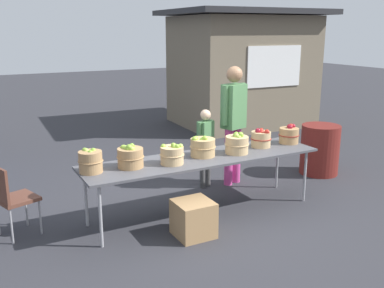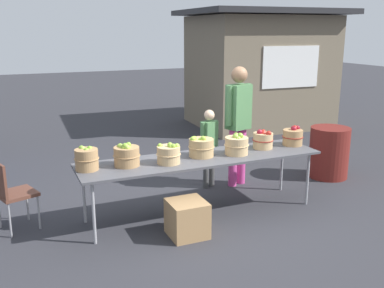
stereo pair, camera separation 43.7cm
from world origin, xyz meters
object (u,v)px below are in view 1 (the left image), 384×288
at_px(apple_basket_green_4, 237,144).
at_px(trash_barrel, 320,150).
at_px(child_customer, 205,142).
at_px(apple_basket_green_3, 203,147).
at_px(apple_basket_green_2, 172,155).
at_px(folding_chair, 10,195).
at_px(apple_basket_red_1, 289,135).
at_px(apple_basket_green_1, 130,157).
at_px(vendor_adult, 234,116).
at_px(produce_crate, 193,219).
at_px(apple_basket_green_0, 90,161).
at_px(market_table, 203,160).
at_px(apple_basket_red_0, 261,138).

xyz_separation_m(apple_basket_green_4, trash_barrel, (2.00, 0.56, -0.47)).
bearing_deg(child_customer, apple_basket_green_3, 40.78).
bearing_deg(apple_basket_green_2, folding_chair, 164.48).
bearing_deg(apple_basket_red_1, folding_chair, 174.24).
bearing_deg(folding_chair, apple_basket_green_2, -124.29).
distance_m(apple_basket_green_1, apple_basket_green_2, 0.50).
height_order(apple_basket_red_1, vendor_adult, vendor_adult).
bearing_deg(apple_basket_red_1, vendor_adult, 122.50).
distance_m(apple_basket_green_2, produce_crate, 0.79).
bearing_deg(apple_basket_green_3, produce_crate, -127.29).
bearing_deg(folding_chair, child_customer, -100.23).
distance_m(apple_basket_green_1, trash_barrel, 3.49).
relative_size(apple_basket_red_1, folding_chair, 0.34).
bearing_deg(apple_basket_green_2, apple_basket_green_0, 171.75).
relative_size(apple_basket_red_1, produce_crate, 0.69).
bearing_deg(produce_crate, apple_basket_red_1, 17.40).
distance_m(apple_basket_green_3, apple_basket_red_1, 1.40).
bearing_deg(apple_basket_green_4, child_customer, 87.84).
bearing_deg(market_table, apple_basket_green_1, 178.06).
xyz_separation_m(apple_basket_red_1, trash_barrel, (1.06, 0.46, -0.47)).
bearing_deg(market_table, apple_basket_green_3, 72.31).
relative_size(market_table, apple_basket_green_3, 9.37).
distance_m(apple_basket_green_1, apple_basket_red_1, 2.36).
relative_size(apple_basket_green_1, apple_basket_red_1, 1.10).
distance_m(folding_chair, produce_crate, 2.08).
distance_m(market_table, apple_basket_green_0, 1.42).
relative_size(apple_basket_green_0, folding_chair, 0.33).
relative_size(apple_basket_red_0, produce_crate, 0.68).
height_order(apple_basket_red_0, vendor_adult, vendor_adult).
xyz_separation_m(market_table, apple_basket_red_0, (0.93, 0.06, 0.15)).
relative_size(vendor_adult, child_customer, 1.51).
xyz_separation_m(apple_basket_green_0, folding_chair, (-0.83, 0.36, -0.37)).
bearing_deg(apple_basket_green_2, market_table, 9.14).
bearing_deg(apple_basket_red_1, apple_basket_green_1, -179.57).
bearing_deg(apple_basket_green_2, apple_basket_green_3, 13.69).
distance_m(apple_basket_green_0, apple_basket_green_3, 1.42).
bearing_deg(apple_basket_green_2, trash_barrel, 11.34).
bearing_deg(market_table, apple_basket_green_0, 177.48).
distance_m(apple_basket_red_1, produce_crate, 2.02).
relative_size(apple_basket_green_0, child_customer, 0.24).
xyz_separation_m(apple_basket_green_0, apple_basket_green_4, (1.88, -0.11, -0.01)).
bearing_deg(apple_basket_green_0, vendor_adult, 16.79).
height_order(apple_basket_green_1, produce_crate, apple_basket_green_1).
bearing_deg(apple_basket_green_3, trash_barrel, 10.88).
height_order(apple_basket_red_0, apple_basket_red_1, apple_basket_red_1).
distance_m(apple_basket_green_2, apple_basket_green_3, 0.49).
distance_m(apple_basket_green_1, produce_crate, 1.02).
relative_size(apple_basket_red_0, trash_barrel, 0.35).
xyz_separation_m(apple_basket_red_0, produce_crate, (-1.35, -0.58, -0.66)).
bearing_deg(apple_basket_green_3, apple_basket_green_4, -10.98).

